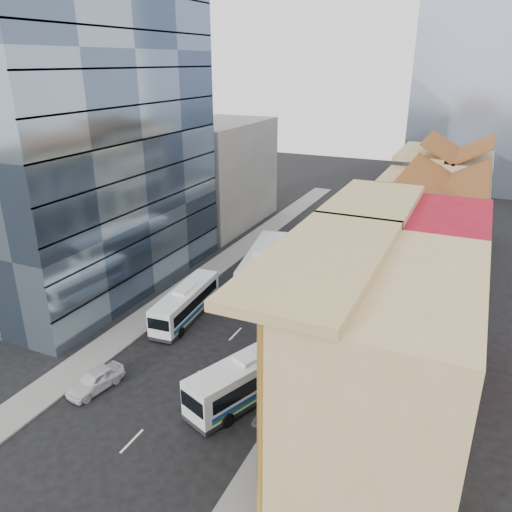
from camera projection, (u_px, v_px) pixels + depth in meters
The scene contains 14 objects.
ground at pixel (121, 452), 29.44m from camera, with size 200.00×200.00×0.00m, color black.
sidewalk_right at pixel (355, 317), 44.77m from camera, with size 3.00×90.00×0.15m, color slate.
sidewalk_left at pixel (192, 284), 51.33m from camera, with size 3.00×90.00×0.15m, color slate.
shophouse_tan at pixel (387, 379), 26.09m from camera, with size 8.00×14.00×12.00m, color #D4B37A.
shophouse_red at pixel (418, 290), 36.25m from camera, with size 8.00×10.00×12.00m, color #A51222.
shophouse_cream_near at pixel (432, 259), 44.67m from camera, with size 8.00×9.00×10.00m, color beige.
shophouse_cream_mid at pixel (441, 230), 52.29m from camera, with size 8.00×9.00×10.00m, color beige.
shophouse_cream_far at pixel (450, 201), 61.00m from camera, with size 8.00×12.00×11.00m, color beige.
office_tower at pixel (90, 136), 46.62m from camera, with size 12.00×26.00×30.00m, color #3F4F64.
office_block_far at pixel (219, 174), 68.64m from camera, with size 10.00×18.00×14.00m, color gray.
bus_left_near at pixel (186, 302), 44.26m from camera, with size 2.24×9.58×3.07m, color white, non-canonical shape.
bus_left_far at pixel (263, 265), 51.02m from camera, with size 2.96×12.62×4.05m, color silver, non-canonical shape.
bus_right at pixel (254, 373), 33.94m from camera, with size 2.48×10.58×3.39m, color white, non-canonical shape.
sedan_left at pixel (95, 380), 34.85m from camera, with size 1.74×4.31×1.46m, color silver.
Camera 1 is at (16.86, -17.79, 21.54)m, focal length 35.00 mm.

